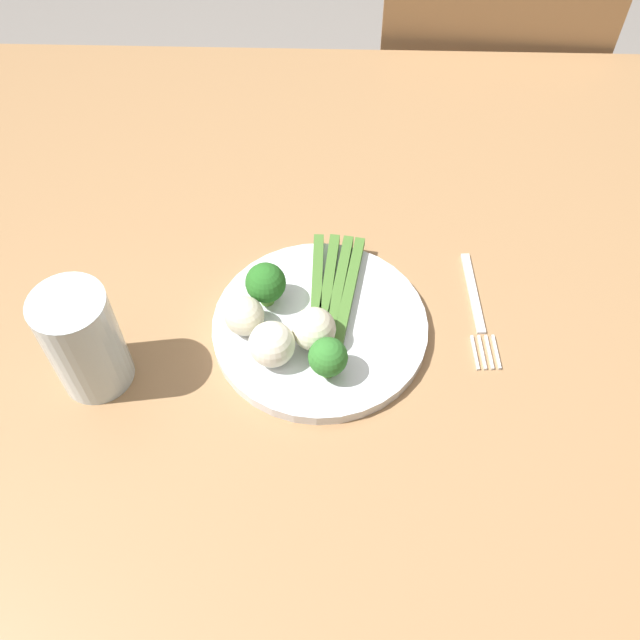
% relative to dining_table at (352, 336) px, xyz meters
% --- Properties ---
extents(ground_plane, '(6.00, 6.00, 0.02)m').
position_rel_dining_table_xyz_m(ground_plane, '(0.00, 0.00, -0.67)').
color(ground_plane, gray).
extents(dining_table, '(1.46, 1.01, 0.76)m').
position_rel_dining_table_xyz_m(dining_table, '(0.00, 0.00, 0.00)').
color(dining_table, '#9E754C').
rests_on(dining_table, ground_plane).
extents(chair, '(0.42, 0.42, 0.87)m').
position_rel_dining_table_xyz_m(chair, '(-0.24, -0.64, -0.16)').
color(chair, '#9E754C').
rests_on(chair, ground_plane).
extents(plate, '(0.24, 0.24, 0.01)m').
position_rel_dining_table_xyz_m(plate, '(0.04, 0.06, 0.10)').
color(plate, white).
rests_on(plate, dining_table).
extents(asparagus_bundle, '(0.06, 0.16, 0.01)m').
position_rel_dining_table_xyz_m(asparagus_bundle, '(0.03, 0.01, 0.11)').
color(asparagus_bundle, '#47752D').
rests_on(asparagus_bundle, plate).
extents(broccoli_outer_edge, '(0.04, 0.04, 0.05)m').
position_rel_dining_table_xyz_m(broccoli_outer_edge, '(0.03, 0.13, 0.14)').
color(broccoli_outer_edge, '#609E3D').
rests_on(broccoli_outer_edge, plate).
extents(broccoli_back_right, '(0.05, 0.05, 0.06)m').
position_rel_dining_table_xyz_m(broccoli_back_right, '(0.10, 0.03, 0.14)').
color(broccoli_back_right, '#568E33').
rests_on(broccoli_back_right, plate).
extents(cauliflower_front_left, '(0.05, 0.05, 0.05)m').
position_rel_dining_table_xyz_m(cauliflower_front_left, '(0.09, 0.11, 0.13)').
color(cauliflower_front_left, white).
rests_on(cauliflower_front_left, plate).
extents(cauliflower_left, '(0.05, 0.05, 0.05)m').
position_rel_dining_table_xyz_m(cauliflower_left, '(0.05, 0.09, 0.13)').
color(cauliflower_left, beige).
rests_on(cauliflower_left, plate).
extents(cauliflower_front, '(0.04, 0.04, 0.04)m').
position_rel_dining_table_xyz_m(cauliflower_front, '(0.12, 0.07, 0.13)').
color(cauliflower_front, beige).
rests_on(cauliflower_front, plate).
extents(fork, '(0.03, 0.17, 0.00)m').
position_rel_dining_table_xyz_m(fork, '(-0.14, 0.03, 0.09)').
color(fork, silver).
rests_on(fork, dining_table).
extents(water_glass, '(0.08, 0.08, 0.13)m').
position_rel_dining_table_xyz_m(water_glass, '(0.28, 0.13, 0.16)').
color(water_glass, silver).
rests_on(water_glass, dining_table).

